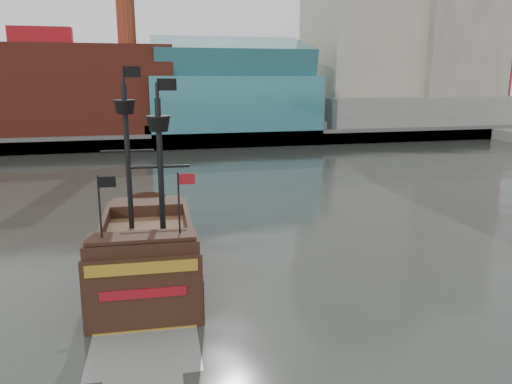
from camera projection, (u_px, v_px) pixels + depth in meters
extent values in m
plane|color=#252723|center=(311.00, 323.00, 24.58)|extent=(400.00, 400.00, 0.00)
cube|color=slate|center=(169.00, 127.00, 111.34)|extent=(220.00, 60.00, 2.00)
cube|color=#4C4C49|center=(182.00, 142.00, 83.38)|extent=(220.00, 1.00, 2.60)
cube|color=maroon|center=(46.00, 91.00, 85.34)|extent=(42.00, 18.00, 15.00)
cube|color=#2E6D7B|center=(232.00, 104.00, 91.54)|extent=(30.00, 16.00, 10.00)
cube|color=#A19885|center=(362.00, 12.00, 103.99)|extent=(20.00, 22.00, 46.00)
cube|color=gray|center=(448.00, 32.00, 105.35)|extent=(18.00, 18.00, 38.00)
cube|color=#A19885|center=(370.00, 9.00, 121.74)|extent=(24.00, 20.00, 52.00)
cube|color=slate|center=(427.00, 113.00, 97.15)|extent=(40.00, 6.00, 6.00)
cube|color=#2E6D7B|center=(231.00, 59.00, 89.73)|extent=(28.00, 14.94, 8.78)
cube|color=slate|center=(500.00, 113.00, 119.67)|extent=(4.00, 4.00, 3.00)
cylinder|color=maroon|center=(507.00, 50.00, 116.40)|extent=(1.40, 1.40, 32.00)
cube|color=slate|center=(505.00, 109.00, 131.48)|extent=(4.00, 4.00, 3.00)
cylinder|color=maroon|center=(510.00, 64.00, 128.88)|extent=(1.40, 1.40, 26.00)
cube|color=maroon|center=(506.00, 15.00, 125.47)|extent=(5.00, 2.50, 2.50)
cube|color=black|center=(148.00, 264.00, 30.52)|extent=(6.45, 14.04, 2.98)
cube|color=#53331E|center=(146.00, 238.00, 30.15)|extent=(5.80, 12.63, 0.34)
cube|color=black|center=(148.00, 209.00, 35.32)|extent=(5.01, 3.00, 1.15)
cube|color=black|center=(143.00, 259.00, 24.25)|extent=(5.53, 2.12, 2.06)
cube|color=black|center=(144.00, 303.00, 23.66)|extent=(5.62, 0.58, 4.59)
cube|color=#9F751E|center=(142.00, 268.00, 23.09)|extent=(5.16, 0.36, 0.57)
cube|color=maroon|center=(143.00, 293.00, 23.38)|extent=(4.01, 0.30, 0.46)
cylinder|color=black|center=(128.00, 158.00, 30.58)|extent=(0.34, 0.34, 8.94)
cylinder|color=black|center=(161.00, 174.00, 27.40)|extent=(0.34, 0.34, 8.25)
cone|color=black|center=(125.00, 107.00, 29.88)|extent=(1.33, 1.33, 0.80)
cone|color=black|center=(159.00, 124.00, 26.78)|extent=(1.33, 1.33, 0.80)
cube|color=black|center=(132.00, 72.00, 29.51)|extent=(1.03, 0.09, 0.63)
cube|color=black|center=(167.00, 85.00, 26.41)|extent=(1.03, 0.09, 0.63)
cube|color=gray|center=(145.00, 351.00, 22.13)|extent=(5.08, 4.38, 0.02)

